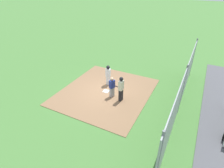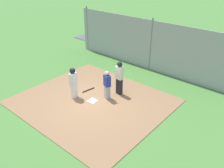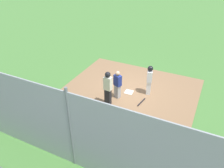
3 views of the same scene
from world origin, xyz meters
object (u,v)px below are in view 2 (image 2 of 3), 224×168
catcher (107,85)px  parked_car_white (177,46)px  runner (73,81)px  home_plate (93,101)px  umpire (119,77)px  baseball_bat (88,90)px

catcher → parked_car_white: catcher is taller
runner → parked_car_white: runner is taller
home_plate → umpire: bearing=-110.2°
catcher → baseball_bat: (1.33, 0.08, -0.77)m
runner → baseball_bat: bearing=69.9°
catcher → baseball_bat: size_ratio=1.96×
umpire → home_plate: bearing=-16.4°
runner → home_plate: bearing=1.2°
catcher → parked_car_white: size_ratio=0.35×
home_plate → catcher: catcher is taller
baseball_bat → parked_car_white: size_ratio=0.18×
runner → baseball_bat: size_ratio=2.12×
umpire → parked_car_white: (0.55, -7.55, -0.41)m
catcher → umpire: umpire is taller
home_plate → parked_car_white: parked_car_white is taller
catcher → umpire: (-0.17, -0.78, 0.19)m
umpire → parked_car_white: umpire is taller
umpire → parked_car_white: bearing=-172.1°
parked_car_white → umpire: bearing=-77.0°
home_plate → umpire: size_ratio=0.24×
home_plate → baseball_bat: (0.95, -0.63, 0.02)m
baseball_bat → home_plate: bearing=65.5°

